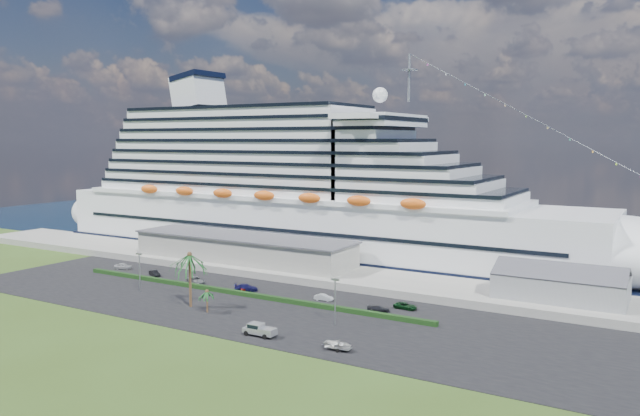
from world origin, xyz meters
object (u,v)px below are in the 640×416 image
Objects in this scene: cruise_ship at (304,195)px; boat_trailer at (338,344)px; parked_car_3 at (246,287)px; pickup_truck at (259,329)px.

cruise_ship is 84.59m from boat_trailer.
cruise_ship reaches higher than parked_car_3.
parked_car_3 is 0.95× the size of boat_trailer.
boat_trailer is (48.48, -67.55, -15.58)m from cruise_ship.
pickup_truck is at bearing -162.31° from parked_car_3.
boat_trailer is (14.73, 0.35, -0.14)m from pickup_truck.
cruise_ship reaches higher than pickup_truck.
boat_trailer is (35.39, -23.25, 0.26)m from parked_car_3.
pickup_truck is (20.67, -23.61, 0.40)m from parked_car_3.
pickup_truck is 14.73m from boat_trailer.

